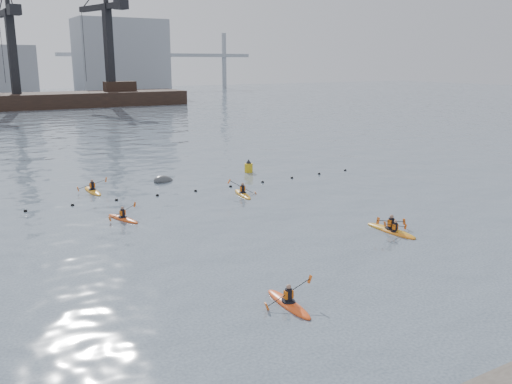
# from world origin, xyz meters

# --- Properties ---
(ground) EXTENTS (400.00, 400.00, 0.00)m
(ground) POSITION_xyz_m (0.00, 0.00, 0.00)
(ground) COLOR #3B4556
(ground) RESTS_ON ground
(float_line) EXTENTS (33.24, 0.73, 0.24)m
(float_line) POSITION_xyz_m (-0.50, 22.53, 0.03)
(float_line) COLOR black
(float_line) RESTS_ON ground
(barge_pier) EXTENTS (72.00, 19.30, 29.50)m
(barge_pier) POSITION_xyz_m (-0.22, 110.00, 1.89)
(barge_pier) COLOR black
(barge_pier) RESTS_ON ground
(skyline) EXTENTS (141.00, 28.00, 22.00)m
(skyline) POSITION_xyz_m (2.23, 150.27, 9.25)
(skyline) COLOR gray
(skyline) RESTS_ON ground
(kayaker_0) EXTENTS (2.19, 3.18, 1.20)m
(kayaker_0) POSITION_xyz_m (-3.99, 2.25, 0.10)
(kayaker_0) COLOR #E74915
(kayaker_0) RESTS_ON ground
(kayaker_1) EXTENTS (2.42, 3.63, 1.17)m
(kayaker_1) POSITION_xyz_m (6.60, 7.35, 0.11)
(kayaker_1) COLOR orange
(kayaker_1) RESTS_ON ground
(kayaker_2) EXTENTS (1.96, 3.00, 1.04)m
(kayaker_2) POSITION_xyz_m (-6.04, 17.68, 0.09)
(kayaker_2) COLOR #D24A13
(kayaker_2) RESTS_ON ground
(kayaker_3) EXTENTS (2.28, 3.32, 1.39)m
(kayaker_3) POSITION_xyz_m (3.54, 19.49, 0.10)
(kayaker_3) COLOR orange
(kayaker_3) RESTS_ON ground
(kayaker_4) EXTENTS (1.93, 2.87, 0.98)m
(kayaker_4) POSITION_xyz_m (6.50, 6.92, 0.09)
(kayaker_4) COLOR orange
(kayaker_4) RESTS_ON ground
(kayaker_5) EXTENTS (2.29, 3.42, 1.12)m
(kayaker_5) POSITION_xyz_m (-5.76, 26.15, 0.10)
(kayaker_5) COLOR orange
(kayaker_5) RESTS_ON ground
(mooring_buoy) EXTENTS (2.42, 1.92, 1.37)m
(mooring_buoy) POSITION_xyz_m (0.23, 26.93, 0.00)
(mooring_buoy) COLOR #3E4143
(mooring_buoy) RESTS_ON ground
(nav_buoy) EXTENTS (0.73, 0.73, 1.33)m
(nav_buoy) POSITION_xyz_m (8.17, 26.65, 0.40)
(nav_buoy) COLOR gold
(nav_buoy) RESTS_ON ground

